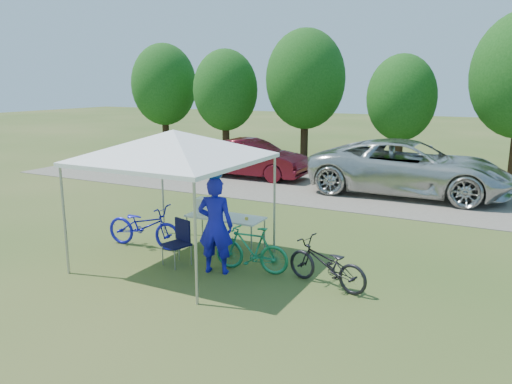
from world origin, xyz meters
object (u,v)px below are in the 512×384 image
at_px(folding_chair, 179,238).
at_px(bike_blue, 144,226).
at_px(cooler, 206,206).
at_px(sedan, 251,158).
at_px(bike_green, 251,249).
at_px(bike_dark, 326,264).
at_px(minivan, 409,167).
at_px(cyclist, 215,225).
at_px(folding_table, 225,218).

height_order(folding_chair, bike_blue, bike_blue).
bearing_deg(bike_blue, cooler, -58.98).
bearing_deg(folding_chair, sedan, 126.16).
distance_m(bike_blue, bike_green, 2.84).
height_order(bike_green, sedan, sedan).
xyz_separation_m(bike_green, bike_dark, (1.55, -0.03, -0.02)).
bearing_deg(minivan, bike_green, 169.45).
bearing_deg(sedan, minivan, -93.19).
bearing_deg(bike_dark, cooler, -94.04).
distance_m(cyclist, bike_blue, 2.36).
xyz_separation_m(folding_table, minivan, (2.59, 7.39, 0.24)).
height_order(folding_table, minivan, minivan).
height_order(folding_chair, bike_green, bike_green).
height_order(cooler, bike_dark, cooler).
bearing_deg(bike_dark, folding_chair, -71.15).
bearing_deg(bike_blue, cyclist, -109.84).
bearing_deg(folding_table, sedan, 114.16).
height_order(bike_green, bike_dark, bike_green).
distance_m(bike_dark, minivan, 8.48).
relative_size(bike_dark, minivan, 0.26).
bearing_deg(cyclist, sedan, -80.79).
relative_size(cyclist, sedan, 0.43).
distance_m(folding_chair, minivan, 9.18).
bearing_deg(folding_chair, bike_dark, 21.48).
xyz_separation_m(minivan, sedan, (-6.02, 0.26, -0.16)).
relative_size(cooler, bike_blue, 0.26).
bearing_deg(bike_dark, bike_green, -77.01).
bearing_deg(bike_green, folding_chair, -84.86).
bearing_deg(cooler, minivan, 67.34).
bearing_deg(bike_green, sedan, -157.24).
xyz_separation_m(cyclist, bike_blue, (-2.24, 0.56, -0.46)).
bearing_deg(cooler, cyclist, -51.35).
distance_m(cyclist, sedan, 9.91).
bearing_deg(folding_chair, minivan, 88.58).
height_order(folding_chair, cyclist, cyclist).
bearing_deg(bike_blue, folding_chair, -115.89).
bearing_deg(bike_green, bike_blue, -99.51).
height_order(folding_table, cooler, cooler).
bearing_deg(bike_dark, minivan, -164.55).
relative_size(folding_table, folding_chair, 1.92).
relative_size(folding_chair, minivan, 0.14).
xyz_separation_m(folding_table, cooler, (-0.50, 0.00, 0.22)).
xyz_separation_m(bike_dark, sedan, (-6.19, 8.72, 0.32)).
bearing_deg(sedan, folding_chair, -161.45).
xyz_separation_m(folding_chair, bike_blue, (-1.32, 0.49, -0.05)).
bearing_deg(sedan, bike_dark, -145.34).
distance_m(folding_table, folding_chair, 1.36).
xyz_separation_m(folding_chair, cooler, (-0.20, 1.32, 0.36)).
bearing_deg(cooler, sedan, 110.99).
height_order(cooler, minivan, minivan).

